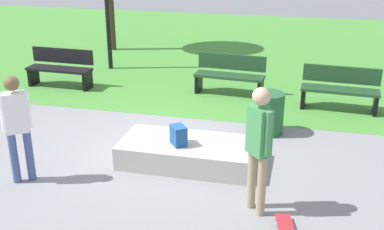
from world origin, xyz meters
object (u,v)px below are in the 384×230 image
Objects in this scene: skater_performing_trick at (17,122)px; park_bench_near_path at (61,67)px; backpack_on_ledge at (179,135)px; park_bench_near_lamppost at (230,74)px; park_bench_far_right at (340,88)px; skater_watching at (259,141)px; concrete_ledge at (188,153)px; trash_bin at (268,113)px.

park_bench_near_path is (-1.70, 4.44, -0.50)m from skater_performing_trick.
backpack_on_ledge is 3.81m from park_bench_near_lamppost.
skater_performing_trick is 6.53m from park_bench_far_right.
park_bench_near_path is (-5.25, 4.45, -0.57)m from skater_watching.
concrete_ledge is 4.10m from park_bench_far_right.
concrete_ledge is 1.23× the size of skater_watching.
skater_watching is 2.83m from trash_bin.
skater_watching is 1.11× the size of park_bench_near_path.
park_bench_near_lamppost is at bearing 88.60° from concrete_ledge.
concrete_ledge is 1.98m from trash_bin.
park_bench_far_right and park_bench_near_path have the same top height.
backpack_on_ledge is at bearing -128.34° from park_bench_far_right.
skater_watching is at bearing -0.14° from skater_performing_trick.
skater_performing_trick reaches higher than park_bench_near_lamppost.
park_bench_near_lamppost is (0.09, 3.68, 0.29)m from concrete_ledge.
concrete_ledge is 1.31× the size of skater_performing_trick.
skater_watching is at bearing -106.22° from park_bench_far_right.
trash_bin is (3.46, 2.74, -0.59)m from skater_performing_trick.
park_bench_near_path is 5.44m from trash_bin.
backpack_on_ledge is 0.19× the size of skater_performing_trick.
concrete_ledge is at bearing -39.43° from park_bench_near_path.
park_bench_near_path is (-4.00, 3.29, 0.29)m from concrete_ledge.
park_bench_near_path reaches higher than trash_bin.
concrete_ledge is at bearing 137.16° from skater_watching.
park_bench_near_lamppost is (-1.16, 4.84, -0.57)m from skater_watching.
skater_performing_trick is (-2.30, -1.15, 0.79)m from concrete_ledge.
park_bench_near_lamppost reaches higher than concrete_ledge.
skater_performing_trick is at bearing -69.03° from park_bench_near_path.
park_bench_far_right is 6.53m from park_bench_near_path.
trash_bin is (-1.36, -1.62, -0.09)m from park_bench_far_right.
skater_watching reaches higher than park_bench_near_lamppost.
skater_watching is at bearing -40.27° from park_bench_near_path.
park_bench_near_path is at bearing -168.72° from backpack_on_ledge.
skater_watching is at bearing -88.18° from trash_bin.
skater_watching is 1.09× the size of park_bench_near_lamppost.
park_bench_near_lamppost is 2.48m from park_bench_far_right.
concrete_ledge is 1.91m from skater_watching.
concrete_ledge is 6.86× the size of backpack_on_ledge.
concrete_ledge is at bearing -126.09° from trash_bin.
backpack_on_ledge is 0.41× the size of trash_bin.
skater_performing_trick is 5.41m from park_bench_near_lamppost.
park_bench_far_right is 1.01× the size of park_bench_near_path.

